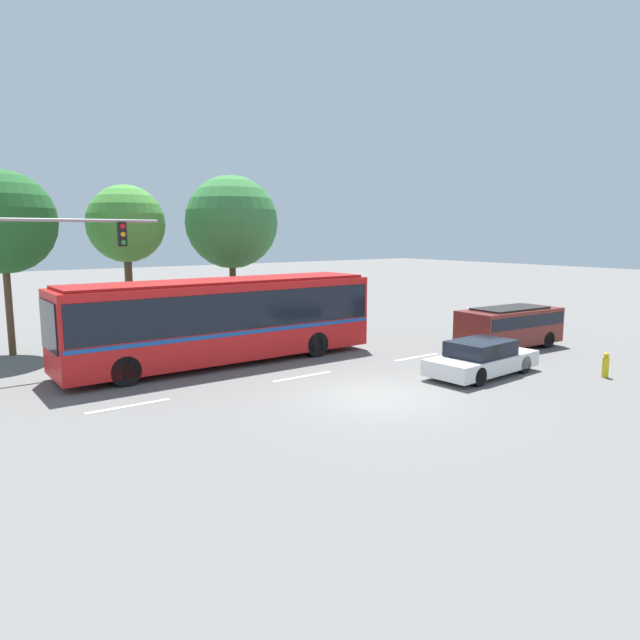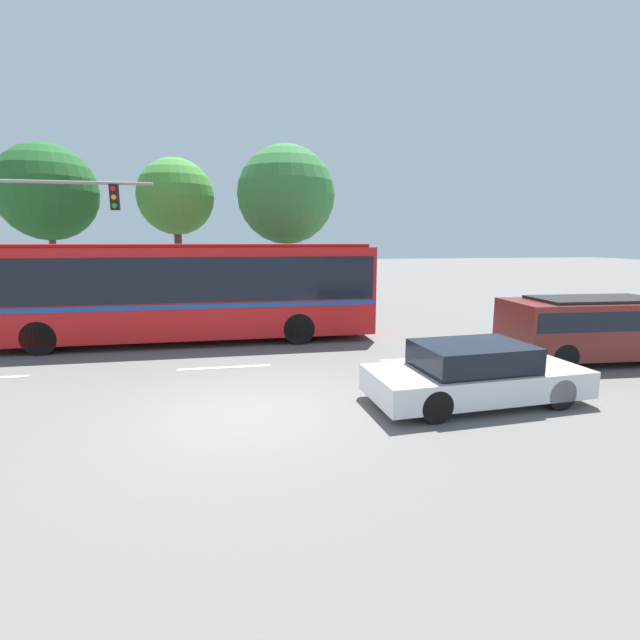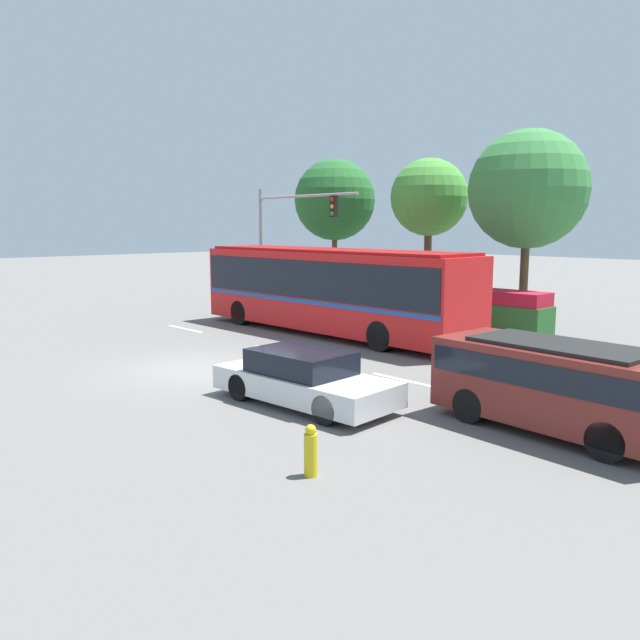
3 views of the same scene
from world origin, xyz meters
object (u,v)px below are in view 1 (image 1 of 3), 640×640
object	(u,v)px
suv_left_lane	(509,324)
fire_hydrant	(606,365)
city_bus	(223,316)
street_tree_left	(2,222)
traffic_light_pole	(29,261)
street_tree_centre	(126,225)
sedan_foreground	(482,359)
street_tree_right	(232,222)

from	to	relation	value
suv_left_lane	fire_hydrant	distance (m)	5.34
city_bus	street_tree_left	size ratio (longest dim) A/B	1.65
city_bus	fire_hydrant	size ratio (longest dim) A/B	14.02
traffic_light_pole	street_tree_centre	size ratio (longest dim) A/B	0.92
fire_hydrant	traffic_light_pole	bearing A→B (deg)	141.02
sedan_foreground	street_tree_centre	bearing A→B (deg)	113.59
city_bus	traffic_light_pole	world-z (taller)	traffic_light_pole
street_tree_left	suv_left_lane	bearing A→B (deg)	-32.34
city_bus	traffic_light_pole	xyz separation A→B (m)	(-5.96, 2.83, 2.09)
sedan_foreground	street_tree_right	bearing A→B (deg)	95.59
city_bus	street_tree_right	xyz separation A→B (m)	(4.04, 6.84, 3.60)
street_tree_left	fire_hydrant	bearing A→B (deg)	-45.59
suv_left_lane	street_tree_right	xyz separation A→B (m)	(-7.10, 11.47, 4.38)
suv_left_lane	street_tree_centre	size ratio (longest dim) A/B	0.69
traffic_light_pole	street_tree_centre	bearing A→B (deg)	42.65
street_tree_left	fire_hydrant	distance (m)	22.95
city_bus	street_tree_right	size ratio (longest dim) A/B	1.56
street_tree_centre	street_tree_right	bearing A→B (deg)	-5.37
street_tree_right	fire_hydrant	xyz separation A→B (m)	(5.45, -16.51, -4.99)
traffic_light_pole	fire_hydrant	world-z (taller)	traffic_light_pole
traffic_light_pole	street_tree_left	size ratio (longest dim) A/B	0.89
street_tree_left	fire_hydrant	xyz separation A→B (m)	(15.69, -16.02, -4.88)
city_bus	street_tree_centre	world-z (taller)	street_tree_centre
traffic_light_pole	street_tree_right	size ratio (longest dim) A/B	0.84
street_tree_left	street_tree_right	world-z (taller)	street_tree_right
city_bus	suv_left_lane	xyz separation A→B (m)	(11.13, -4.63, -0.78)
street_tree_centre	street_tree_right	distance (m)	5.15
city_bus	street_tree_centre	distance (m)	8.17
street_tree_centre	sedan_foreground	bearing A→B (deg)	-62.63
street_tree_centre	fire_hydrant	xyz separation A→B (m)	(10.57, -16.99, -4.85)
street_tree_centre	fire_hydrant	world-z (taller)	street_tree_centre
traffic_light_pole	street_tree_centre	world-z (taller)	street_tree_centre
suv_left_lane	street_tree_right	distance (m)	14.18
sedan_foreground	street_tree_right	size ratio (longest dim) A/B	0.58
street_tree_left	street_tree_right	xyz separation A→B (m)	(10.24, 0.49, 0.12)
traffic_light_pole	street_tree_left	xyz separation A→B (m)	(-0.25, 3.52, 1.39)
sedan_foreground	traffic_light_pole	size ratio (longest dim) A/B	0.69
city_bus	traffic_light_pole	bearing A→B (deg)	-25.47
fire_hydrant	suv_left_lane	bearing A→B (deg)	71.90
street_tree_left	street_tree_right	distance (m)	10.26
sedan_foreground	street_tree_left	distance (m)	18.89
city_bus	street_tree_right	world-z (taller)	street_tree_right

